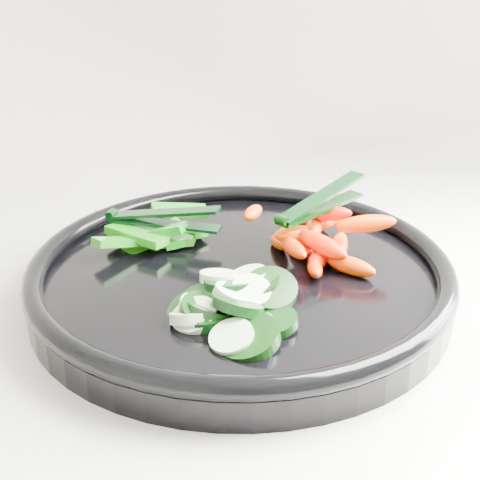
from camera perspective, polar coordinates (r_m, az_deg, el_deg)
name	(u,v)px	position (r m, az deg, el deg)	size (l,w,h in m)	color
veggie_tray	(240,275)	(0.60, 0.00, -3.02)	(0.38, 0.38, 0.04)	black
cucumber_pile	(226,307)	(0.52, -1.25, -5.71)	(0.12, 0.13, 0.04)	black
carrot_pile	(317,237)	(0.62, 6.62, 0.25)	(0.13, 0.16, 0.05)	#FF5D00
pepper_pile	(157,235)	(0.65, -7.06, 0.43)	(0.13, 0.09, 0.04)	#0E6C0A
tong_carrot	(319,203)	(0.61, 6.77, 3.12)	(0.11, 0.05, 0.02)	black
tong_pepper	(161,218)	(0.64, -6.79, 1.88)	(0.10, 0.08, 0.02)	black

